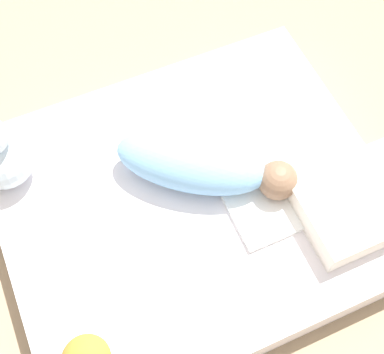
{
  "coord_description": "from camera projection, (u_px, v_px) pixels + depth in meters",
  "views": [
    {
      "loc": [
        0.3,
        0.68,
        1.67
      ],
      "look_at": [
        -0.01,
        -0.03,
        0.2
      ],
      "focal_mm": 50.0,
      "sensor_mm": 36.0,
      "label": 1
    }
  ],
  "objects": [
    {
      "name": "ground_plane",
      "position": [
        193.0,
        214.0,
        1.82
      ],
      "size": [
        12.0,
        12.0,
        0.0
      ],
      "primitive_type": "plane",
      "color": "#9E8466"
    },
    {
      "name": "bed_mattress",
      "position": [
        193.0,
        204.0,
        1.76
      ],
      "size": [
        1.2,
        1.02,
        0.15
      ],
      "color": "white",
      "rests_on": "ground_plane"
    },
    {
      "name": "burp_cloth",
      "position": [
        270.0,
        209.0,
        1.65
      ],
      "size": [
        0.24,
        0.2,
        0.02
      ],
      "color": "white",
      "rests_on": "bed_mattress"
    },
    {
      "name": "swaddled_baby",
      "position": [
        200.0,
        164.0,
        1.65
      ],
      "size": [
        0.53,
        0.44,
        0.17
      ],
      "rotation": [
        0.0,
        0.0,
        2.51
      ],
      "color": "#7FB7E5",
      "rests_on": "bed_mattress"
    },
    {
      "name": "pillow",
      "position": [
        360.0,
        202.0,
        1.62
      ],
      "size": [
        0.38,
        0.29,
        0.1
      ],
      "color": "white",
      "rests_on": "bed_mattress"
    },
    {
      "name": "bunny_plush",
      "position": [
        0.0,
        154.0,
        1.62
      ],
      "size": [
        0.19,
        0.19,
        0.37
      ],
      "color": "silver",
      "rests_on": "bed_mattress"
    }
  ]
}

